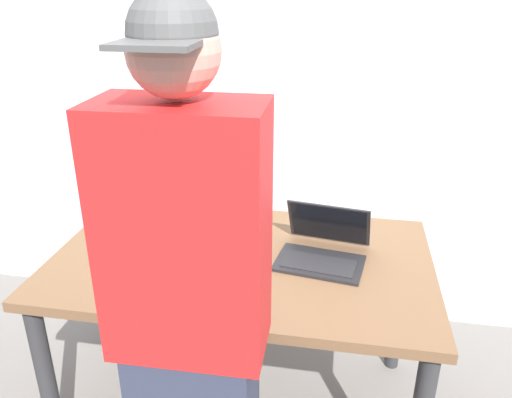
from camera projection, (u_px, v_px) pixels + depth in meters
The scene contains 8 objects.
desk at pixel (242, 277), 2.03m from camera, with size 1.47×0.89×0.77m.
laptop at pixel (323, 247), 1.97m from camera, with size 0.37×0.35×0.20m.
beer_bottle_brown at pixel (220, 208), 2.14m from camera, with size 0.06×0.06×0.29m.
beer_bottle_amber at pixel (199, 205), 2.13m from camera, with size 0.07×0.07×0.33m.
beer_bottle_dark at pixel (256, 201), 2.21m from camera, with size 0.07×0.07×0.29m.
beer_bottle_green at pixel (233, 212), 2.06m from camera, with size 0.07×0.07×0.34m.
person_figure at pixel (191, 327), 1.38m from camera, with size 0.41×0.30×1.76m.
back_wall at pixel (274, 80), 2.54m from camera, with size 6.00×0.10×2.60m, color silver.
Camera 1 is at (0.36, -1.70, 1.78)m, focal length 35.73 mm.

